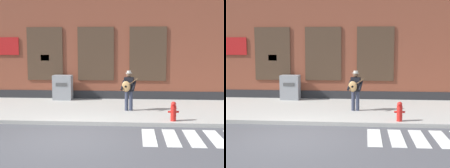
# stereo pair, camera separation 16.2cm
# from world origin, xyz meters

# --- Properties ---
(ground_plane) EXTENTS (160.00, 160.00, 0.00)m
(ground_plane) POSITION_xyz_m (0.00, 0.00, 0.00)
(ground_plane) COLOR #4C4C51
(sidewalk) EXTENTS (28.00, 5.11, 0.14)m
(sidewalk) POSITION_xyz_m (0.00, 4.19, 0.07)
(sidewalk) COLOR #ADAAA3
(sidewalk) RESTS_ON ground
(building_backdrop) EXTENTS (28.00, 4.06, 6.63)m
(building_backdrop) POSITION_xyz_m (-0.00, 8.74, 3.31)
(building_backdrop) COLOR brown
(building_backdrop) RESTS_ON ground
(busker) EXTENTS (0.72, 0.61, 1.66)m
(busker) POSITION_xyz_m (1.72, 3.73, 1.08)
(busker) COLOR #33384C
(busker) RESTS_ON sidewalk
(utility_box) EXTENTS (0.94, 0.62, 1.23)m
(utility_box) POSITION_xyz_m (-1.63, 6.30, 0.76)
(utility_box) COLOR gray
(utility_box) RESTS_ON sidewalk
(fire_hydrant) EXTENTS (0.38, 0.20, 0.70)m
(fire_hydrant) POSITION_xyz_m (3.36, 1.99, 0.49)
(fire_hydrant) COLOR red
(fire_hydrant) RESTS_ON sidewalk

